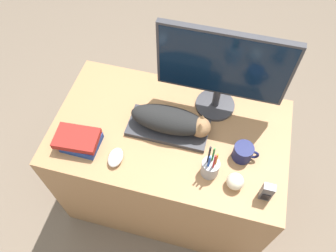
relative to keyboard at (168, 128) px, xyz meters
name	(u,v)px	position (x,y,z in m)	size (l,w,h in m)	color
ground_plane	(155,240)	(0.01, -0.35, -0.77)	(12.00, 12.00, 0.00)	#6B5B4C
desk	(169,165)	(0.01, -0.01, -0.39)	(1.16, 0.68, 0.75)	#9E7047
keyboard	(168,128)	(0.00, 0.00, 0.00)	(0.39, 0.18, 0.02)	#2D2D33
cat	(173,121)	(0.02, 0.00, 0.07)	(0.39, 0.14, 0.12)	black
monitor	(222,68)	(0.20, 0.20, 0.27)	(0.60, 0.20, 0.48)	#333338
computer_mouse	(116,157)	(-0.19, -0.22, 0.01)	(0.07, 0.10, 0.04)	silver
coffee_mug	(243,152)	(0.37, -0.06, 0.03)	(0.12, 0.09, 0.08)	#141947
pen_cup	(210,167)	(0.24, -0.18, 0.04)	(0.08, 0.08, 0.21)	#939399
baseball	(235,181)	(0.36, -0.21, 0.03)	(0.08, 0.08, 0.08)	beige
phone	(267,192)	(0.49, -0.23, 0.04)	(0.05, 0.03, 0.11)	#4C4C51
book_stack	(79,140)	(-0.38, -0.19, 0.02)	(0.21, 0.15, 0.07)	navy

